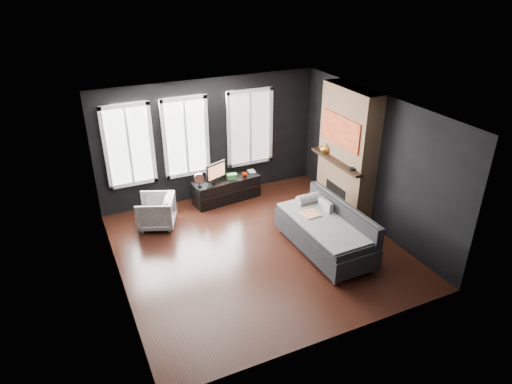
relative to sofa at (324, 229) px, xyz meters
name	(u,v)px	position (x,y,z in m)	size (l,w,h in m)	color
floor	(258,249)	(-1.10, 0.53, -0.45)	(5.00, 5.00, 0.00)	black
ceiling	(258,110)	(-1.10, 0.53, 2.25)	(5.00, 5.00, 0.00)	white
wall_back	(210,140)	(-1.10, 3.03, 0.90)	(5.00, 0.02, 2.70)	black
wall_left	(112,215)	(-3.60, 0.53, 0.90)	(0.02, 5.00, 2.70)	black
wall_right	(373,161)	(1.40, 0.53, 0.90)	(0.02, 5.00, 2.70)	black
windows	(187,96)	(-1.55, 2.99, 1.93)	(4.00, 0.16, 1.76)	white
fireplace	(347,153)	(1.20, 1.13, 0.90)	(0.70, 1.62, 2.70)	#93724C
sofa	(324,229)	(0.00, 0.00, 0.00)	(1.06, 2.11, 0.91)	#252527
stripe_pillow	(325,209)	(0.22, 0.34, 0.20)	(0.09, 0.36, 0.36)	gray
armchair	(156,210)	(-2.61, 2.17, -0.09)	(0.71, 0.66, 0.73)	silver
media_console	(226,190)	(-0.90, 2.63, -0.19)	(1.52, 0.48, 0.52)	black
monitor	(216,171)	(-1.14, 2.62, 0.32)	(0.56, 0.12, 0.50)	black
desk_fan	(199,180)	(-1.55, 2.54, 0.22)	(0.22, 0.22, 0.31)	#A4A4A4
mug	(245,174)	(-0.46, 2.60, 0.13)	(0.12, 0.09, 0.12)	red
book	(248,168)	(-0.30, 2.77, 0.18)	(0.16, 0.02, 0.21)	tan
storage_box	(232,176)	(-0.78, 2.59, 0.13)	(0.22, 0.14, 0.12)	#388038
mantel_vase	(325,148)	(0.95, 1.58, 0.88)	(0.20, 0.21, 0.20)	yellow
mantel_clock	(352,169)	(0.95, 0.58, 0.80)	(0.12, 0.12, 0.04)	black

